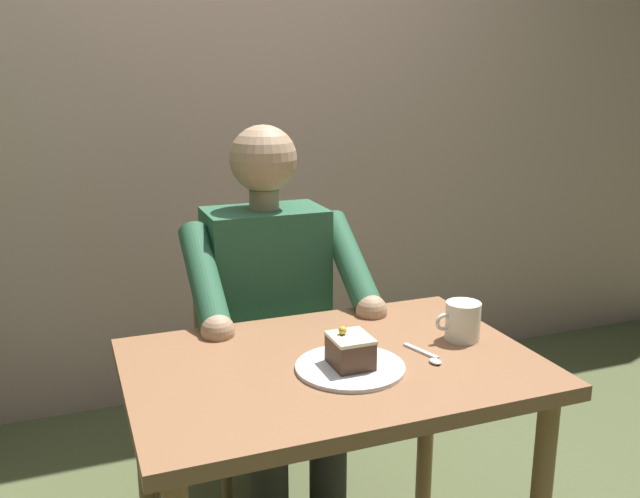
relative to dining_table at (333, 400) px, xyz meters
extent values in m
cube|color=tan|center=(0.00, -1.47, 0.88)|extent=(6.40, 0.12, 3.00)
cube|color=#8B5C3D|center=(0.00, 0.00, 0.08)|extent=(0.96, 0.65, 0.04)
cylinder|color=olive|center=(-0.42, -0.27, -0.27)|extent=(0.05, 0.05, 0.71)
cylinder|color=olive|center=(0.42, -0.27, -0.27)|extent=(0.05, 0.05, 0.71)
cube|color=brown|center=(0.00, -0.57, -0.18)|extent=(0.42, 0.42, 0.04)
cube|color=brown|center=(0.00, -0.76, 0.07)|extent=(0.38, 0.04, 0.45)
cylinder|color=brown|center=(-0.18, -0.39, -0.40)|extent=(0.04, 0.04, 0.45)
cylinder|color=brown|center=(0.18, -0.39, -0.40)|extent=(0.04, 0.04, 0.45)
cylinder|color=brown|center=(-0.18, -0.75, -0.40)|extent=(0.04, 0.04, 0.45)
cylinder|color=brown|center=(0.18, -0.75, -0.40)|extent=(0.04, 0.04, 0.45)
cube|color=#2A5B3F|center=(0.00, -0.55, 0.10)|extent=(0.36, 0.22, 0.52)
sphere|color=tan|center=(0.00, -0.55, 0.52)|extent=(0.20, 0.20, 0.20)
cylinder|color=tan|center=(0.00, -0.55, 0.40)|extent=(0.09, 0.09, 0.06)
cylinder|color=#2A5B3F|center=(-0.22, -0.41, 0.22)|extent=(0.08, 0.33, 0.26)
sphere|color=tan|center=(-0.22, -0.25, 0.11)|extent=(0.09, 0.09, 0.09)
cylinder|color=#2A5B3F|center=(0.22, -0.41, 0.22)|extent=(0.08, 0.33, 0.26)
sphere|color=tan|center=(0.22, -0.25, 0.11)|extent=(0.09, 0.09, 0.09)
cylinder|color=#353330|center=(-0.09, -0.43, -0.18)|extent=(0.13, 0.38, 0.14)
cylinder|color=#353330|center=(0.09, -0.43, -0.18)|extent=(0.13, 0.38, 0.14)
cylinder|color=#353330|center=(-0.09, -0.25, -0.41)|extent=(0.11, 0.11, 0.43)
cylinder|color=#353330|center=(0.09, -0.25, -0.41)|extent=(0.11, 0.11, 0.43)
cylinder|color=white|center=(-0.02, 0.06, 0.11)|extent=(0.25, 0.25, 0.01)
cube|color=brown|center=(-0.02, 0.06, 0.14)|extent=(0.09, 0.10, 0.06)
cube|color=beige|center=(-0.02, 0.06, 0.18)|extent=(0.09, 0.10, 0.01)
sphere|color=gold|center=(-0.01, 0.04, 0.19)|extent=(0.02, 0.02, 0.02)
cylinder|color=white|center=(-0.36, -0.01, 0.15)|extent=(0.09, 0.09, 0.10)
torus|color=white|center=(-0.30, -0.01, 0.16)|extent=(0.05, 0.01, 0.05)
cylinder|color=black|center=(-0.36, -0.01, 0.20)|extent=(0.08, 0.08, 0.01)
cube|color=silver|center=(-0.22, 0.03, 0.11)|extent=(0.04, 0.11, 0.01)
ellipsoid|color=silver|center=(-0.22, 0.10, 0.11)|extent=(0.03, 0.04, 0.01)
camera|label=1|loc=(0.57, 1.39, 0.77)|focal=38.27mm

